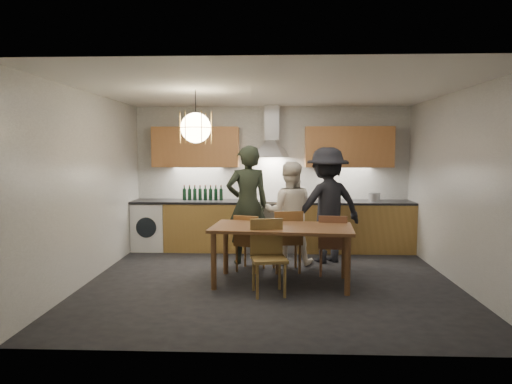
{
  "coord_description": "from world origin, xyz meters",
  "views": [
    {
      "loc": [
        0.04,
        -6.16,
        1.81
      ],
      "look_at": [
        -0.22,
        0.4,
        1.2
      ],
      "focal_mm": 32.0,
      "sensor_mm": 36.0,
      "label": 1
    }
  ],
  "objects_px": {
    "chair_front": "(268,251)",
    "dining_table": "(282,233)",
    "chair_back_left": "(248,239)",
    "mixing_bowl": "(327,199)",
    "person_mid": "(289,213)",
    "person_left": "(247,205)",
    "wine_bottles": "(203,193)",
    "stock_pot": "(374,197)",
    "person_right": "(327,205)"
  },
  "relations": [
    {
      "from": "person_right",
      "to": "stock_pot",
      "type": "height_order",
      "value": "person_right"
    },
    {
      "from": "person_mid",
      "to": "wine_bottles",
      "type": "height_order",
      "value": "person_mid"
    },
    {
      "from": "person_mid",
      "to": "stock_pot",
      "type": "relative_size",
      "value": 8.2
    },
    {
      "from": "chair_back_left",
      "to": "person_right",
      "type": "relative_size",
      "value": 0.46
    },
    {
      "from": "dining_table",
      "to": "person_right",
      "type": "height_order",
      "value": "person_right"
    },
    {
      "from": "person_mid",
      "to": "wine_bottles",
      "type": "xyz_separation_m",
      "value": [
        -1.54,
        0.97,
        0.22
      ]
    },
    {
      "from": "person_mid",
      "to": "mixing_bowl",
      "type": "bearing_deg",
      "value": -123.67
    },
    {
      "from": "person_left",
      "to": "mixing_bowl",
      "type": "height_order",
      "value": "person_left"
    },
    {
      "from": "person_left",
      "to": "wine_bottles",
      "type": "height_order",
      "value": "person_left"
    },
    {
      "from": "chair_back_left",
      "to": "person_left",
      "type": "distance_m",
      "value": 0.71
    },
    {
      "from": "dining_table",
      "to": "person_right",
      "type": "distance_m",
      "value": 1.49
    },
    {
      "from": "mixing_bowl",
      "to": "stock_pot",
      "type": "distance_m",
      "value": 0.84
    },
    {
      "from": "person_left",
      "to": "person_right",
      "type": "bearing_deg",
      "value": 169.57
    },
    {
      "from": "chair_back_left",
      "to": "mixing_bowl",
      "type": "relative_size",
      "value": 2.86
    },
    {
      "from": "chair_back_left",
      "to": "stock_pot",
      "type": "height_order",
      "value": "stock_pot"
    },
    {
      "from": "chair_front",
      "to": "mixing_bowl",
      "type": "xyz_separation_m",
      "value": [
        1.02,
        2.41,
        0.4
      ]
    },
    {
      "from": "wine_bottles",
      "to": "chair_back_left",
      "type": "bearing_deg",
      "value": -58.87
    },
    {
      "from": "person_mid",
      "to": "mixing_bowl",
      "type": "xyz_separation_m",
      "value": [
        0.7,
        0.88,
        0.12
      ]
    },
    {
      "from": "mixing_bowl",
      "to": "stock_pot",
      "type": "height_order",
      "value": "stock_pot"
    },
    {
      "from": "person_mid",
      "to": "dining_table",
      "type": "bearing_deg",
      "value": 87.92
    },
    {
      "from": "person_mid",
      "to": "wine_bottles",
      "type": "relative_size",
      "value": 2.22
    },
    {
      "from": "dining_table",
      "to": "person_mid",
      "type": "bearing_deg",
      "value": 88.76
    },
    {
      "from": "dining_table",
      "to": "person_mid",
      "type": "xyz_separation_m",
      "value": [
        0.14,
        1.14,
        0.12
      ]
    },
    {
      "from": "chair_front",
      "to": "person_left",
      "type": "height_order",
      "value": "person_left"
    },
    {
      "from": "person_mid",
      "to": "chair_front",
      "type": "bearing_deg",
      "value": 82.8
    },
    {
      "from": "stock_pot",
      "to": "wine_bottles",
      "type": "relative_size",
      "value": 0.27
    },
    {
      "from": "mixing_bowl",
      "to": "stock_pot",
      "type": "relative_size",
      "value": 1.5
    },
    {
      "from": "chair_back_left",
      "to": "person_mid",
      "type": "bearing_deg",
      "value": -118.91
    },
    {
      "from": "stock_pot",
      "to": "wine_bottles",
      "type": "height_order",
      "value": "wine_bottles"
    },
    {
      "from": "mixing_bowl",
      "to": "dining_table",
      "type": "bearing_deg",
      "value": -112.43
    },
    {
      "from": "dining_table",
      "to": "person_mid",
      "type": "height_order",
      "value": "person_mid"
    },
    {
      "from": "mixing_bowl",
      "to": "wine_bottles",
      "type": "height_order",
      "value": "wine_bottles"
    },
    {
      "from": "person_left",
      "to": "wine_bottles",
      "type": "bearing_deg",
      "value": -64.43
    },
    {
      "from": "mixing_bowl",
      "to": "chair_back_left",
      "type": "bearing_deg",
      "value": -132.75
    },
    {
      "from": "mixing_bowl",
      "to": "person_mid",
      "type": "bearing_deg",
      "value": -128.4
    },
    {
      "from": "chair_back_left",
      "to": "chair_front",
      "type": "height_order",
      "value": "chair_front"
    },
    {
      "from": "person_right",
      "to": "mixing_bowl",
      "type": "height_order",
      "value": "person_right"
    },
    {
      "from": "chair_back_left",
      "to": "stock_pot",
      "type": "distance_m",
      "value": 2.66
    },
    {
      "from": "chair_front",
      "to": "person_right",
      "type": "xyz_separation_m",
      "value": [
        0.93,
        1.65,
        0.39
      ]
    },
    {
      "from": "person_mid",
      "to": "chair_back_left",
      "type": "bearing_deg",
      "value": 46.05
    },
    {
      "from": "chair_back_left",
      "to": "mixing_bowl",
      "type": "xyz_separation_m",
      "value": [
        1.32,
        1.43,
        0.45
      ]
    },
    {
      "from": "wine_bottles",
      "to": "person_left",
      "type": "bearing_deg",
      "value": -48.21
    },
    {
      "from": "chair_back_left",
      "to": "stock_pot",
      "type": "bearing_deg",
      "value": -125.92
    },
    {
      "from": "chair_back_left",
      "to": "person_mid",
      "type": "xyz_separation_m",
      "value": [
        0.62,
        0.55,
        0.33
      ]
    },
    {
      "from": "chair_back_left",
      "to": "person_left",
      "type": "bearing_deg",
      "value": -65.44
    },
    {
      "from": "person_mid",
      "to": "person_right",
      "type": "height_order",
      "value": "person_right"
    },
    {
      "from": "dining_table",
      "to": "chair_front",
      "type": "xyz_separation_m",
      "value": [
        -0.19,
        -0.38,
        -0.16
      ]
    },
    {
      "from": "person_right",
      "to": "stock_pot",
      "type": "distance_m",
      "value": 1.23
    },
    {
      "from": "chair_front",
      "to": "dining_table",
      "type": "bearing_deg",
      "value": 53.48
    },
    {
      "from": "person_mid",
      "to": "stock_pot",
      "type": "distance_m",
      "value": 1.8
    }
  ]
}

